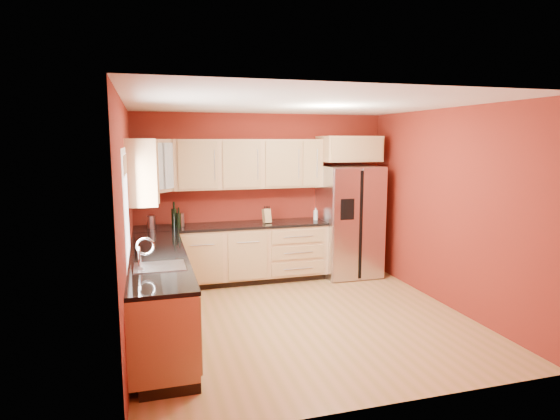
# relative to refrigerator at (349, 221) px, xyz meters

# --- Properties ---
(floor) EXTENTS (4.00, 4.00, 0.00)m
(floor) POSITION_rel_refrigerator_xyz_m (-1.35, -1.62, -0.89)
(floor) COLOR #A67E40
(floor) RESTS_ON ground
(ceiling) EXTENTS (4.00, 4.00, 0.00)m
(ceiling) POSITION_rel_refrigerator_xyz_m (-1.35, -1.62, 1.71)
(ceiling) COLOR white
(ceiling) RESTS_ON wall_back
(wall_back) EXTENTS (4.00, 0.04, 2.60)m
(wall_back) POSITION_rel_refrigerator_xyz_m (-1.35, 0.38, 0.41)
(wall_back) COLOR maroon
(wall_back) RESTS_ON floor
(wall_front) EXTENTS (4.00, 0.04, 2.60)m
(wall_front) POSITION_rel_refrigerator_xyz_m (-1.35, -3.62, 0.41)
(wall_front) COLOR maroon
(wall_front) RESTS_ON floor
(wall_left) EXTENTS (0.04, 4.00, 2.60)m
(wall_left) POSITION_rel_refrigerator_xyz_m (-3.35, -1.62, 0.41)
(wall_left) COLOR maroon
(wall_left) RESTS_ON floor
(wall_right) EXTENTS (0.04, 4.00, 2.60)m
(wall_right) POSITION_rel_refrigerator_xyz_m (0.65, -1.62, 0.41)
(wall_right) COLOR maroon
(wall_right) RESTS_ON floor
(base_cabinets_back) EXTENTS (2.90, 0.60, 0.88)m
(base_cabinets_back) POSITION_rel_refrigerator_xyz_m (-1.90, 0.07, -0.45)
(base_cabinets_back) COLOR tan
(base_cabinets_back) RESTS_ON floor
(base_cabinets_left) EXTENTS (0.60, 2.80, 0.88)m
(base_cabinets_left) POSITION_rel_refrigerator_xyz_m (-3.05, -1.62, -0.45)
(base_cabinets_left) COLOR tan
(base_cabinets_left) RESTS_ON floor
(countertop_back) EXTENTS (2.90, 0.62, 0.04)m
(countertop_back) POSITION_rel_refrigerator_xyz_m (-1.90, 0.06, 0.01)
(countertop_back) COLOR black
(countertop_back) RESTS_ON base_cabinets_back
(countertop_left) EXTENTS (0.62, 2.80, 0.04)m
(countertop_left) POSITION_rel_refrigerator_xyz_m (-3.04, -1.62, 0.01)
(countertop_left) COLOR black
(countertop_left) RESTS_ON base_cabinets_left
(upper_cabinets_back) EXTENTS (2.30, 0.33, 0.75)m
(upper_cabinets_back) POSITION_rel_refrigerator_xyz_m (-1.60, 0.21, 0.94)
(upper_cabinets_back) COLOR tan
(upper_cabinets_back) RESTS_ON wall_back
(upper_cabinets_left) EXTENTS (0.33, 1.35, 0.75)m
(upper_cabinets_left) POSITION_rel_refrigerator_xyz_m (-3.19, -0.90, 0.94)
(upper_cabinets_left) COLOR tan
(upper_cabinets_left) RESTS_ON wall_left
(corner_upper_cabinet) EXTENTS (0.67, 0.67, 0.75)m
(corner_upper_cabinet) POSITION_rel_refrigerator_xyz_m (-3.02, 0.04, 0.94)
(corner_upper_cabinet) COLOR tan
(corner_upper_cabinet) RESTS_ON wall_back
(over_fridge_cabinet) EXTENTS (0.92, 0.60, 0.40)m
(over_fridge_cabinet) POSITION_rel_refrigerator_xyz_m (0.00, 0.07, 1.16)
(over_fridge_cabinet) COLOR tan
(over_fridge_cabinet) RESTS_ON wall_back
(refrigerator) EXTENTS (0.90, 0.75, 1.78)m
(refrigerator) POSITION_rel_refrigerator_xyz_m (0.00, 0.00, 0.00)
(refrigerator) COLOR #AFAFB4
(refrigerator) RESTS_ON floor
(window) EXTENTS (0.03, 0.90, 1.00)m
(window) POSITION_rel_refrigerator_xyz_m (-3.33, -2.12, 0.66)
(window) COLOR white
(window) RESTS_ON wall_left
(sink_faucet) EXTENTS (0.50, 0.42, 0.30)m
(sink_faucet) POSITION_rel_refrigerator_xyz_m (-3.04, -2.12, 0.18)
(sink_faucet) COLOR white
(sink_faucet) RESTS_ON countertop_left
(canister_left) EXTENTS (0.11, 0.11, 0.18)m
(canister_left) POSITION_rel_refrigerator_xyz_m (-3.09, 0.06, 0.12)
(canister_left) COLOR #AFAFB4
(canister_left) RESTS_ON countertop_back
(canister_right) EXTENTS (0.15, 0.15, 0.20)m
(canister_right) POSITION_rel_refrigerator_xyz_m (-2.68, 0.10, 0.13)
(canister_right) COLOR #AFAFB4
(canister_right) RESTS_ON countertop_back
(wine_bottle_a) EXTENTS (0.08, 0.08, 0.30)m
(wine_bottle_a) POSITION_rel_refrigerator_xyz_m (-2.70, 0.00, 0.18)
(wine_bottle_a) COLOR black
(wine_bottle_a) RESTS_ON countertop_back
(wine_bottle_b) EXTENTS (0.09, 0.09, 0.37)m
(wine_bottle_b) POSITION_rel_refrigerator_xyz_m (-2.76, 0.10, 0.22)
(wine_bottle_b) COLOR black
(wine_bottle_b) RESTS_ON countertop_back
(knife_block) EXTENTS (0.12, 0.12, 0.22)m
(knife_block) POSITION_rel_refrigerator_xyz_m (-1.37, 0.05, 0.14)
(knife_block) COLOR tan
(knife_block) RESTS_ON countertop_back
(soap_dispenser) EXTENTS (0.08, 0.08, 0.20)m
(soap_dispenser) POSITION_rel_refrigerator_xyz_m (-0.55, 0.09, 0.13)
(soap_dispenser) COLOR silver
(soap_dispenser) RESTS_ON countertop_back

